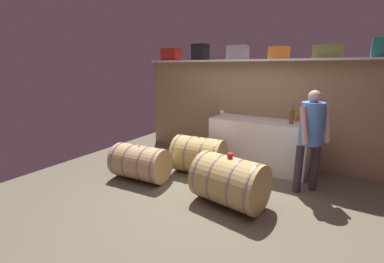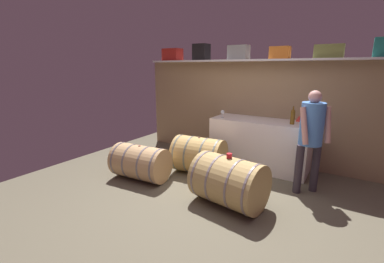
{
  "view_description": "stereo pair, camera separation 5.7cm",
  "coord_description": "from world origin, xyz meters",
  "px_view_note": "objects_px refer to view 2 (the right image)",
  "views": [
    {
      "loc": [
        1.56,
        -2.84,
        1.82
      ],
      "look_at": [
        -0.51,
        0.56,
        0.83
      ],
      "focal_mm": 24.33,
      "sensor_mm": 36.0,
      "label": 1
    },
    {
      "loc": [
        1.61,
        -2.81,
        1.82
      ],
      "look_at": [
        -0.51,
        0.56,
        0.83
      ],
      "focal_mm": 24.33,
      "sensor_mm": 36.0,
      "label": 2
    }
  ],
  "objects_px": {
    "wine_bottle_amber": "(293,116)",
    "tasting_cup": "(229,156)",
    "wine_glass": "(223,112)",
    "wine_barrel_near": "(229,181)",
    "toolcase_grey": "(239,52)",
    "toolcase_olive": "(329,51)",
    "toolcase_red": "(173,55)",
    "red_funnel": "(299,118)",
    "toolcase_orange": "(280,53)",
    "winemaker_pouring": "(311,132)",
    "toolcase_black": "(201,52)",
    "wine_barrel_flank": "(199,155)",
    "wine_barrel_far": "(140,162)",
    "work_cabinet": "(259,144)"
  },
  "relations": [
    {
      "from": "toolcase_black",
      "to": "wine_barrel_flank",
      "type": "distance_m",
      "value": 2.17
    },
    {
      "from": "toolcase_grey",
      "to": "wine_barrel_near",
      "type": "height_order",
      "value": "toolcase_grey"
    },
    {
      "from": "wine_bottle_amber",
      "to": "tasting_cup",
      "type": "xyz_separation_m",
      "value": [
        -0.46,
        -1.48,
        -0.33
      ]
    },
    {
      "from": "toolcase_red",
      "to": "wine_barrel_far",
      "type": "xyz_separation_m",
      "value": [
        0.63,
        -1.8,
        -1.8
      ]
    },
    {
      "from": "wine_barrel_flank",
      "to": "tasting_cup",
      "type": "bearing_deg",
      "value": -44.52
    },
    {
      "from": "wine_glass",
      "to": "wine_barrel_flank",
      "type": "height_order",
      "value": "wine_glass"
    },
    {
      "from": "toolcase_black",
      "to": "wine_barrel_flank",
      "type": "xyz_separation_m",
      "value": [
        0.59,
        -1.07,
        -1.79
      ]
    },
    {
      "from": "toolcase_black",
      "to": "wine_barrel_flank",
      "type": "relative_size",
      "value": 0.35
    },
    {
      "from": "wine_glass",
      "to": "tasting_cup",
      "type": "bearing_deg",
      "value": -60.97
    },
    {
      "from": "toolcase_olive",
      "to": "wine_barrel_near",
      "type": "height_order",
      "value": "toolcase_olive"
    },
    {
      "from": "toolcase_orange",
      "to": "wine_bottle_amber",
      "type": "distance_m",
      "value": 1.14
    },
    {
      "from": "toolcase_grey",
      "to": "wine_glass",
      "type": "xyz_separation_m",
      "value": [
        -0.11,
        -0.4,
        -1.09
      ]
    },
    {
      "from": "toolcase_orange",
      "to": "winemaker_pouring",
      "type": "relative_size",
      "value": 0.22
    },
    {
      "from": "toolcase_black",
      "to": "wine_glass",
      "type": "height_order",
      "value": "toolcase_black"
    },
    {
      "from": "toolcase_orange",
      "to": "tasting_cup",
      "type": "bearing_deg",
      "value": -92.06
    },
    {
      "from": "tasting_cup",
      "to": "wine_barrel_near",
      "type": "bearing_deg",
      "value": 0.0
    },
    {
      "from": "toolcase_red",
      "to": "red_funnel",
      "type": "bearing_deg",
      "value": 0.95
    },
    {
      "from": "toolcase_grey",
      "to": "wine_barrel_flank",
      "type": "bearing_deg",
      "value": -98.48
    },
    {
      "from": "wine_barrel_near",
      "to": "winemaker_pouring",
      "type": "height_order",
      "value": "winemaker_pouring"
    },
    {
      "from": "toolcase_black",
      "to": "winemaker_pouring",
      "type": "xyz_separation_m",
      "value": [
        2.31,
        -0.85,
        -1.19
      ]
    },
    {
      "from": "wine_bottle_amber",
      "to": "red_funnel",
      "type": "distance_m",
      "value": 0.32
    },
    {
      "from": "toolcase_black",
      "to": "wine_bottle_amber",
      "type": "height_order",
      "value": "toolcase_black"
    },
    {
      "from": "work_cabinet",
      "to": "winemaker_pouring",
      "type": "relative_size",
      "value": 1.14
    },
    {
      "from": "toolcase_red",
      "to": "toolcase_grey",
      "type": "xyz_separation_m",
      "value": [
        1.54,
        0.0,
        0.0
      ]
    },
    {
      "from": "winemaker_pouring",
      "to": "red_funnel",
      "type": "bearing_deg",
      "value": -112.45
    },
    {
      "from": "toolcase_grey",
      "to": "toolcase_olive",
      "type": "distance_m",
      "value": 1.52
    },
    {
      "from": "wine_barrel_near",
      "to": "tasting_cup",
      "type": "height_order",
      "value": "tasting_cup"
    },
    {
      "from": "wine_barrel_flank",
      "to": "toolcase_black",
      "type": "bearing_deg",
      "value": 113.7
    },
    {
      "from": "toolcase_orange",
      "to": "tasting_cup",
      "type": "distance_m",
      "value": 2.26
    },
    {
      "from": "toolcase_olive",
      "to": "tasting_cup",
      "type": "relative_size",
      "value": 5.87
    },
    {
      "from": "winemaker_pouring",
      "to": "tasting_cup",
      "type": "bearing_deg",
      "value": 5.62
    },
    {
      "from": "toolcase_black",
      "to": "toolcase_olive",
      "type": "bearing_deg",
      "value": 0.31
    },
    {
      "from": "work_cabinet",
      "to": "wine_bottle_amber",
      "type": "height_order",
      "value": "wine_bottle_amber"
    },
    {
      "from": "wine_barrel_far",
      "to": "winemaker_pouring",
      "type": "bearing_deg",
      "value": 17.11
    },
    {
      "from": "wine_bottle_amber",
      "to": "tasting_cup",
      "type": "height_order",
      "value": "wine_bottle_amber"
    },
    {
      "from": "wine_barrel_far",
      "to": "red_funnel",
      "type": "bearing_deg",
      "value": 36.04
    },
    {
      "from": "toolcase_grey",
      "to": "winemaker_pouring",
      "type": "xyz_separation_m",
      "value": [
        1.5,
        -0.85,
        -1.16
      ]
    },
    {
      "from": "toolcase_olive",
      "to": "tasting_cup",
      "type": "bearing_deg",
      "value": -115.69
    },
    {
      "from": "toolcase_grey",
      "to": "wine_bottle_amber",
      "type": "height_order",
      "value": "toolcase_grey"
    },
    {
      "from": "wine_bottle_amber",
      "to": "winemaker_pouring",
      "type": "distance_m",
      "value": 0.65
    },
    {
      "from": "wine_glass",
      "to": "wine_barrel_near",
      "type": "height_order",
      "value": "wine_glass"
    },
    {
      "from": "toolcase_black",
      "to": "winemaker_pouring",
      "type": "distance_m",
      "value": 2.73
    },
    {
      "from": "toolcase_grey",
      "to": "wine_barrel_near",
      "type": "bearing_deg",
      "value": -66.39
    },
    {
      "from": "work_cabinet",
      "to": "wine_barrel_far",
      "type": "height_order",
      "value": "work_cabinet"
    },
    {
      "from": "toolcase_orange",
      "to": "wine_bottle_amber",
      "type": "relative_size",
      "value": 1.09
    },
    {
      "from": "wine_barrel_far",
      "to": "wine_barrel_flank",
      "type": "xyz_separation_m",
      "value": [
        0.7,
        0.73,
        0.04
      ]
    },
    {
      "from": "toolcase_grey",
      "to": "toolcase_orange",
      "type": "height_order",
      "value": "toolcase_grey"
    },
    {
      "from": "wine_glass",
      "to": "work_cabinet",
      "type": "bearing_deg",
      "value": 12.64
    },
    {
      "from": "tasting_cup",
      "to": "wine_barrel_far",
      "type": "bearing_deg",
      "value": -179.83
    },
    {
      "from": "toolcase_black",
      "to": "toolcase_orange",
      "type": "xyz_separation_m",
      "value": [
        1.57,
        0.0,
        -0.05
      ]
    }
  ]
}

